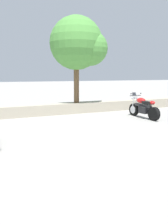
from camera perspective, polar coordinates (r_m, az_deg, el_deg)
name	(u,v)px	position (r m, az deg, el deg)	size (l,w,h in m)	color
ground_plane	(102,136)	(7.93, 4.56, -5.86)	(120.00, 120.00, 0.00)	gray
stone_wall	(59,109)	(12.22, -6.17, 0.82)	(36.00, 0.80, 0.55)	#A89E89
motorcycle_red_centre	(143,108)	(11.34, 14.49, 0.99)	(0.67, 2.06, 1.18)	black
leafy_tree_mid_left	(79,44)	(12.47, -1.19, 16.43)	(2.91, 2.77, 4.52)	brown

